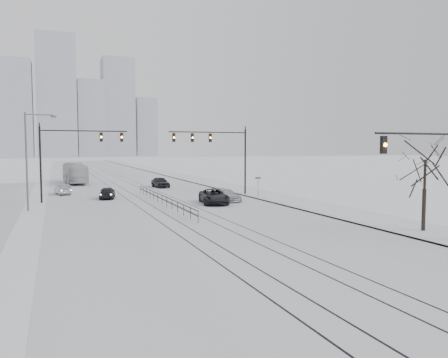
% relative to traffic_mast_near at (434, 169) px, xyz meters
% --- Properties ---
extents(ground, '(500.00, 500.00, 0.00)m').
position_rel_traffic_mast_near_xyz_m(ground, '(-10.79, -6.00, -4.56)').
color(ground, white).
rests_on(ground, ground).
extents(road, '(22.00, 260.00, 0.02)m').
position_rel_traffic_mast_near_xyz_m(road, '(-10.79, 54.00, -4.55)').
color(road, silver).
rests_on(road, ground).
extents(sidewalk_east, '(5.00, 260.00, 0.16)m').
position_rel_traffic_mast_near_xyz_m(sidewalk_east, '(2.71, 54.00, -4.48)').
color(sidewalk_east, silver).
rests_on(sidewalk_east, ground).
extents(curb, '(0.10, 260.00, 0.12)m').
position_rel_traffic_mast_near_xyz_m(curb, '(0.26, 54.00, -4.50)').
color(curb, gray).
rests_on(curb, ground).
extents(tram_rails, '(5.30, 180.00, 0.01)m').
position_rel_traffic_mast_near_xyz_m(tram_rails, '(-10.79, 34.00, -4.54)').
color(tram_rails, black).
rests_on(tram_rails, ground).
extents(skyline, '(96.00, 48.00, 72.00)m').
position_rel_traffic_mast_near_xyz_m(skyline, '(-5.77, 267.63, 26.08)').
color(skyline, '#9EA3AD').
rests_on(skyline, ground).
extents(traffic_mast_near, '(6.10, 0.37, 7.00)m').
position_rel_traffic_mast_near_xyz_m(traffic_mast_near, '(0.00, 0.00, 0.00)').
color(traffic_mast_near, black).
rests_on(traffic_mast_near, ground).
extents(traffic_mast_ne, '(9.60, 0.37, 8.00)m').
position_rel_traffic_mast_near_xyz_m(traffic_mast_ne, '(-2.64, 29.00, 1.20)').
color(traffic_mast_ne, black).
rests_on(traffic_mast_ne, ground).
extents(traffic_mast_nw, '(9.10, 0.37, 8.00)m').
position_rel_traffic_mast_near_xyz_m(traffic_mast_nw, '(-19.31, 30.00, 1.01)').
color(traffic_mast_nw, black).
rests_on(traffic_mast_nw, ground).
extents(street_light_west, '(2.73, 0.25, 9.00)m').
position_rel_traffic_mast_near_xyz_m(street_light_west, '(-22.99, 24.00, 0.65)').
color(street_light_west, '#595B60').
rests_on(street_light_west, ground).
extents(bare_tree, '(4.40, 4.40, 6.10)m').
position_rel_traffic_mast_near_xyz_m(bare_tree, '(2.41, 3.00, -0.07)').
color(bare_tree, black).
rests_on(bare_tree, ground).
extents(median_fence, '(0.06, 24.00, 1.00)m').
position_rel_traffic_mast_near_xyz_m(median_fence, '(-10.79, 24.00, -4.04)').
color(median_fence, black).
rests_on(median_fence, ground).
extents(street_sign, '(0.70, 0.06, 2.40)m').
position_rel_traffic_mast_near_xyz_m(street_sign, '(1.01, 26.00, -2.96)').
color(street_sign, '#595B60').
rests_on(street_sign, ground).
extents(sedan_sb_inner, '(2.32, 4.24, 1.37)m').
position_rel_traffic_mast_near_xyz_m(sedan_sb_inner, '(-15.43, 31.21, -3.88)').
color(sedan_sb_inner, black).
rests_on(sedan_sb_inner, ground).
extents(sedan_sb_outer, '(2.02, 4.02, 1.26)m').
position_rel_traffic_mast_near_xyz_m(sedan_sb_outer, '(-20.07, 37.73, -3.93)').
color(sedan_sb_outer, gray).
rests_on(sedan_sb_outer, ground).
extents(sedan_nb_front, '(3.41, 5.82, 1.52)m').
position_rel_traffic_mast_near_xyz_m(sedan_nb_front, '(-5.68, 22.57, -3.80)').
color(sedan_nb_front, black).
rests_on(sedan_nb_front, ground).
extents(sedan_nb_right, '(2.34, 4.60, 1.28)m').
position_rel_traffic_mast_near_xyz_m(sedan_nb_right, '(-3.61, 24.21, -3.92)').
color(sedan_nb_right, '#B3B4BB').
rests_on(sedan_nb_right, ground).
extents(sedan_nb_far, '(2.16, 4.59, 1.52)m').
position_rel_traffic_mast_near_xyz_m(sedan_nb_far, '(-6.61, 42.85, -3.80)').
color(sedan_nb_far, black).
rests_on(sedan_nb_far, ground).
extents(box_truck, '(3.53, 11.96, 3.29)m').
position_rel_traffic_mast_near_xyz_m(box_truck, '(-17.90, 54.93, -2.92)').
color(box_truck, silver).
rests_on(box_truck, ground).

